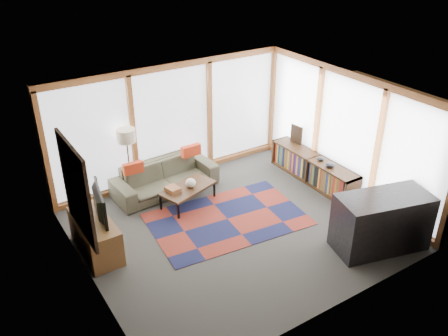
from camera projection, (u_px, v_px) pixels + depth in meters
ground at (235, 228)px, 8.94m from camera, size 5.50×5.50×0.00m
room_envelope at (242, 137)px, 8.87m from camera, size 5.52×5.02×2.62m
rug at (227, 219)px, 9.19m from camera, size 3.09×2.15×0.01m
sofa at (165, 177)px, 10.01m from camera, size 2.27×1.00×0.65m
pillow_left at (133, 168)px, 9.45m from camera, size 0.42×0.14×0.23m
pillow_right at (191, 151)px, 10.14m from camera, size 0.43×0.14×0.24m
floor_lamp at (129, 163)px, 9.63m from camera, size 0.38×0.38×1.51m
coffee_table at (188, 195)px, 9.62m from camera, size 1.26×0.89×0.38m
book_stack at (173, 189)px, 9.37m from camera, size 0.27×0.31×0.09m
vase at (191, 183)px, 9.50m from camera, size 0.23×0.23×0.18m
bookshelf at (313, 169)px, 10.38m from camera, size 0.43×2.39×0.60m
bowl_a at (330, 165)px, 9.82m from camera, size 0.20×0.20×0.10m
bowl_b at (321, 159)px, 10.08m from camera, size 0.16×0.16×0.08m
shelf_picture at (296, 134)px, 10.80m from camera, size 0.09×0.32×0.42m
tv_console at (96, 236)px, 8.17m from camera, size 0.54×1.30×0.65m
television at (95, 204)px, 7.96m from camera, size 0.30×0.96×0.55m
bar_counter at (381, 222)px, 8.21m from camera, size 1.75×1.14×1.02m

